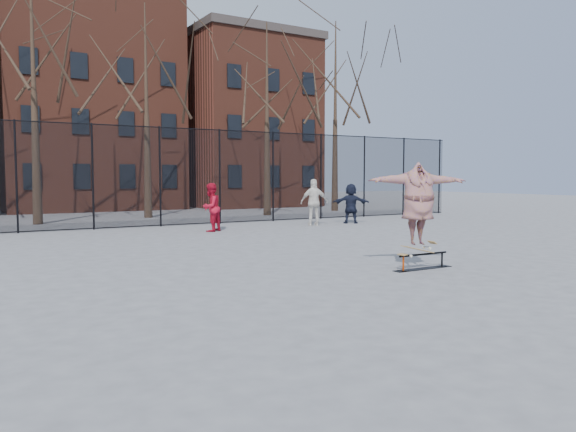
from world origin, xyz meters
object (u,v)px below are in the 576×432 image
skateboard (418,251)px  bystander_red (211,207)px  bystander_navy (351,203)px  skate_rail (423,263)px  bystander_white (314,202)px  skater (418,208)px

skateboard → bystander_red: bystander_red is taller
bystander_navy → bystander_red: bearing=37.4°
skate_rail → skateboard: size_ratio=1.77×
skate_rail → skateboard: skateboard is taller
bystander_white → bystander_navy: 1.97m
skateboard → bystander_white: bystander_white is taller
skate_rail → skater: skater is taller
skater → bystander_white: skater is taller
bystander_red → bystander_navy: size_ratio=1.04×
skater → bystander_white: size_ratio=1.15×
skate_rail → bystander_red: size_ratio=0.88×
bystander_red → bystander_white: bystander_white is taller
skate_rail → skater: size_ratio=0.71×
bystander_red → bystander_navy: bearing=149.3°
skate_rail → skateboard: (-0.17, 0.00, 0.26)m
bystander_red → bystander_white: 4.62m
skate_rail → bystander_white: bystander_white is taller
bystander_white → bystander_navy: size_ratio=1.12×
bystander_white → skater: bearing=90.2°
skater → bystander_white: 10.98m
bystander_white → bystander_navy: (1.97, 0.11, -0.10)m
bystander_navy → bystander_white: bearing=38.4°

